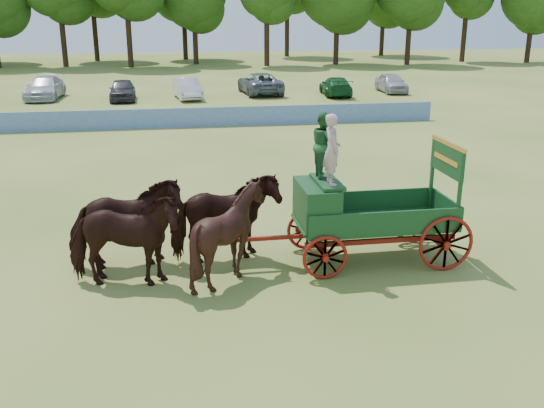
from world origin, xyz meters
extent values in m
plane|color=#A5974A|center=(0.00, 0.00, 0.00)|extent=(160.00, 160.00, 0.00)
imported|color=black|center=(-4.00, -1.78, 1.13)|extent=(2.83, 1.62, 2.26)
imported|color=black|center=(-4.00, -0.68, 1.13)|extent=(2.79, 1.52, 2.26)
imported|color=black|center=(-1.60, -1.78, 1.13)|extent=(2.13, 1.92, 2.26)
imported|color=black|center=(-1.60, -0.68, 1.13)|extent=(2.83, 1.61, 2.26)
cube|color=maroon|center=(0.60, -1.23, 0.60)|extent=(0.12, 2.00, 0.12)
cube|color=maroon|center=(3.60, -1.23, 0.60)|extent=(0.12, 2.00, 0.12)
cube|color=maroon|center=(2.10, -1.78, 0.72)|extent=(3.80, 0.10, 0.12)
cube|color=maroon|center=(2.10, -0.68, 0.72)|extent=(3.80, 0.10, 0.12)
cube|color=maroon|center=(-0.30, -1.23, 0.75)|extent=(2.80, 0.09, 0.09)
cube|color=#174722|center=(2.10, -1.23, 1.00)|extent=(3.80, 1.80, 0.10)
cube|color=#174722|center=(2.10, -2.11, 1.30)|extent=(3.80, 0.06, 0.55)
cube|color=#174722|center=(2.10, -0.35, 1.30)|extent=(3.80, 0.06, 0.55)
cube|color=#174722|center=(3.98, -1.23, 1.30)|extent=(0.06, 1.80, 0.55)
cube|color=#174722|center=(0.60, -1.23, 1.55)|extent=(0.85, 1.70, 1.05)
cube|color=#174722|center=(0.85, -1.23, 2.12)|extent=(0.55, 1.50, 0.08)
cube|color=#174722|center=(0.22, -1.23, 1.35)|extent=(0.10, 1.60, 0.65)
cube|color=#174722|center=(0.40, -1.23, 1.05)|extent=(0.55, 1.60, 0.06)
cube|color=#174722|center=(3.90, -2.03, 1.95)|extent=(0.08, 0.08, 1.80)
cube|color=#174722|center=(3.90, -0.43, 1.95)|extent=(0.08, 0.08, 1.80)
cube|color=#174722|center=(3.90, -1.23, 2.55)|extent=(0.07, 1.75, 0.75)
cube|color=gold|center=(3.90, -1.23, 2.95)|extent=(0.08, 1.80, 0.09)
cube|color=gold|center=(3.86, -1.23, 2.55)|extent=(0.02, 1.30, 0.12)
torus|color=maroon|center=(0.60, -2.18, 0.55)|extent=(1.09, 0.09, 1.09)
torus|color=maroon|center=(0.60, -0.28, 0.55)|extent=(1.09, 0.09, 1.09)
torus|color=maroon|center=(3.60, -2.18, 0.70)|extent=(1.39, 0.09, 1.39)
torus|color=maroon|center=(3.60, -0.28, 0.70)|extent=(1.39, 0.09, 1.39)
imported|color=#CB9BA7|center=(0.85, -1.58, 2.99)|extent=(0.40, 0.61, 1.67)
imported|color=#225C2D|center=(0.85, -0.88, 2.96)|extent=(0.60, 0.78, 1.60)
cube|color=#1D52A0|center=(-1.00, 18.00, 0.53)|extent=(26.00, 0.08, 1.05)
imported|color=silver|center=(-11.56, 30.78, 0.78)|extent=(2.40, 5.45, 1.56)
imported|color=#333338|center=(-6.05, 29.11, 0.74)|extent=(1.87, 4.37, 1.47)
imported|color=silver|center=(-1.53, 29.14, 0.74)|extent=(2.16, 4.64, 1.47)
imported|color=slate|center=(3.98, 30.91, 0.79)|extent=(3.06, 5.90, 1.59)
imported|color=#144C1E|center=(9.39, 29.08, 0.69)|extent=(2.33, 4.88, 1.37)
imported|color=#B2B2B7|center=(14.14, 30.21, 0.73)|extent=(1.92, 4.37, 1.46)
cylinder|color=#382314|center=(-14.14, 57.58, 2.63)|extent=(0.60, 0.60, 5.26)
cylinder|color=#382314|center=(-6.87, 55.63, 2.82)|extent=(0.60, 0.60, 5.64)
cylinder|color=#382314|center=(0.47, 58.45, 2.14)|extent=(0.60, 0.60, 4.29)
cylinder|color=#382314|center=(8.34, 54.92, 2.45)|extent=(0.60, 0.60, 4.91)
cylinder|color=#382314|center=(16.63, 55.59, 2.31)|extent=(0.60, 0.60, 4.62)
cylinder|color=#382314|center=(24.79, 53.96, 2.38)|extent=(0.60, 0.60, 4.76)
cylinder|color=#382314|center=(33.01, 56.71, 2.63)|extent=(0.60, 0.60, 5.27)
cylinder|color=#382314|center=(40.19, 54.19, 2.09)|extent=(0.60, 0.60, 4.19)
cylinder|color=#382314|center=(-11.51, 65.45, 2.93)|extent=(0.60, 0.60, 5.87)
cylinder|color=#382314|center=(-0.50, 66.01, 2.43)|extent=(0.60, 0.60, 4.87)
cylinder|color=#382314|center=(13.35, 68.87, 3.03)|extent=(0.60, 0.60, 6.07)
cylinder|color=#382314|center=(26.77, 68.60, 2.48)|extent=(0.60, 0.60, 4.96)
camera|label=1|loc=(-2.80, -14.90, 6.07)|focal=40.00mm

